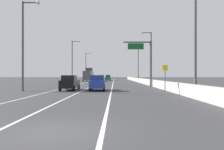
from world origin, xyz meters
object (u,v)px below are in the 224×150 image
Objects in this scene: lamp_post_left_near at (25,39)px; car_green_3 at (108,78)px; box_truck at (88,75)px; lamp_post_right_third at (137,62)px; speed_advisory_sign at (165,76)px; car_white_1 at (102,77)px; overhead_sign_gantry at (146,58)px; lamp_post_left_mid at (73,59)px; car_black_2 at (70,83)px; car_blue_4 at (97,83)px; lamp_post_left_far at (86,64)px; lamp_post_right_near at (192,28)px; lamp_post_right_second at (150,54)px; car_gray_0 at (93,77)px.

lamp_post_left_near is 53.39m from car_green_3.
lamp_post_right_third is at bearing -6.76° from box_truck.
speed_advisory_sign reaches higher than car_white_1.
car_green_3 is at bearing 54.64° from box_truck.
lamp_post_left_mid is (-15.53, 18.32, 1.29)m from overhead_sign_gantry.
car_blue_4 is at bearing -7.78° from car_black_2.
lamp_post_left_far is (-0.45, 28.97, 0.00)m from lamp_post_left_mid.
box_truck reaches higher than car_black_2.
lamp_post_right_near is 59.48m from car_green_3.
lamp_post_right_second is at bearing 61.59° from car_blue_4.
speed_advisory_sign is 0.72× the size of car_gray_0.
lamp_post_left_mid is at bearing -97.77° from car_white_1.
box_truck is (-2.97, -21.05, 0.93)m from car_white_1.
car_white_1 is at bearing 64.24° from car_gray_0.
box_truck is at bearing 107.34° from speed_advisory_sign.
speed_advisory_sign is 0.63× the size of car_black_2.
car_white_1 is 0.88× the size of car_black_2.
lamp_post_left_mid is 1.00× the size of lamp_post_left_far.
lamp_post_left_far reaches higher than speed_advisory_sign.
lamp_post_right_third is 42.65m from car_black_2.
lamp_post_left_far is (-17.82, 15.66, 0.00)m from lamp_post_right_third.
lamp_post_left_near is 2.50× the size of car_white_1.
overhead_sign_gantry is at bearing -79.00° from car_white_1.
lamp_post_right_third is 2.50× the size of car_white_1.
lamp_post_right_near and lamp_post_right_second have the same top height.
car_gray_0 is at bearing 86.53° from lamp_post_left_mid.
lamp_post_right_third is at bearing 77.44° from car_blue_4.
lamp_post_left_near is (-16.04, 0.78, 4.26)m from speed_advisory_sign.
overhead_sign_gantry is at bearing 34.31° from lamp_post_left_near.
lamp_post_right_third reaches higher than car_green_3.
car_gray_0 is at bearing 96.44° from car_blue_4.
lamp_post_left_far is at bearing -162.33° from car_gray_0.
lamp_post_right_third is at bearing 89.77° from lamp_post_right_near.
overhead_sign_gantry is at bearing 95.63° from lamp_post_right_near.
lamp_post_right_near is 1.00× the size of lamp_post_right_second.
box_truck is (-5.99, -8.44, 0.95)m from car_green_3.
car_white_1 is 63.31m from car_black_2.
car_white_1 is at bearing 99.51° from speed_advisory_sign.
speed_advisory_sign is 0.29× the size of lamp_post_left_mid.
lamp_post_right_third is at bearing -41.30° from lamp_post_left_far.
overhead_sign_gantry is 0.71× the size of lamp_post_right_near.
lamp_post_right_third is 42.22m from car_blue_4.
speed_advisory_sign is 0.36× the size of box_truck.
box_truck is (2.41, -13.83, -4.06)m from lamp_post_left_far.
speed_advisory_sign reaches higher than car_blue_4.
lamp_post_right_second is 1.26× the size of box_truck.
car_white_1 is at bearing 118.54° from lamp_post_right_third.
lamp_post_left_mid is (-17.38, -13.31, 0.00)m from lamp_post_right_third.
overhead_sign_gantry reaches higher than car_green_3.
car_gray_0 is at bearing 133.57° from lamp_post_right_third.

